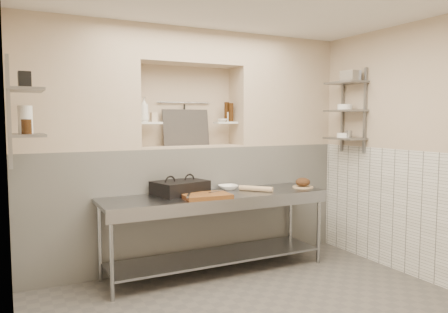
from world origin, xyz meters
TOP-DOWN VIEW (x-y plane):
  - wall_left at (-2.05, 0.00)m, footprint 0.10×3.90m
  - wall_right at (2.05, 0.00)m, footprint 0.10×3.90m
  - wall_back at (0.00, 2.00)m, footprint 4.00×0.10m
  - backwall_lower at (0.00, 1.75)m, footprint 4.00×0.40m
  - alcove_sill at (0.00, 1.75)m, footprint 1.30×0.40m
  - backwall_pillar_left at (-1.33, 1.75)m, footprint 1.35×0.40m
  - backwall_pillar_right at (1.33, 1.75)m, footprint 1.35×0.40m
  - backwall_header at (0.00, 1.75)m, footprint 1.30×0.40m
  - wainscot_left at (-1.99, 0.00)m, footprint 0.02×3.90m
  - wainscot_right at (1.99, 0.00)m, footprint 0.02×3.90m
  - alcove_shelf_left at (-0.50, 1.75)m, footprint 0.28×0.16m
  - alcove_shelf_right at (0.50, 1.75)m, footprint 0.28×0.16m
  - utensil_rail at (0.00, 1.92)m, footprint 0.70×0.02m
  - hanging_steel at (0.00, 1.90)m, footprint 0.02×0.02m
  - splash_panel at (0.00, 1.85)m, footprint 0.60×0.08m
  - shelf_rail_left_a at (-1.98, 1.25)m, footprint 0.03×0.03m
  - shelf_rail_left_b at (-1.98, 0.85)m, footprint 0.03×0.03m
  - wall_shelf_left_lower at (-1.84, 1.05)m, footprint 0.30×0.50m
  - wall_shelf_left_upper at (-1.84, 1.05)m, footprint 0.30×0.50m
  - shelf_rail_right_a at (1.98, 1.25)m, footprint 0.03×0.03m
  - shelf_rail_right_b at (1.98, 0.85)m, footprint 0.03×0.03m
  - wall_shelf_right_lower at (1.84, 1.05)m, footprint 0.30×0.50m
  - wall_shelf_right_mid at (1.84, 1.05)m, footprint 0.30×0.50m
  - wall_shelf_right_upper at (1.84, 1.05)m, footprint 0.30×0.50m
  - prep_table at (0.09, 1.18)m, footprint 2.60×0.70m
  - panini_press at (-0.28, 1.35)m, footprint 0.65×0.54m
  - cutting_board at (-0.11, 1.02)m, footprint 0.52×0.39m
  - knife_blade at (0.05, 1.10)m, footprint 0.23×0.12m
  - tongs at (-0.33, 0.97)m, footprint 0.14×0.25m
  - mixing_bowl at (0.36, 1.41)m, footprint 0.25×0.25m
  - rolling_pin at (0.60, 1.16)m, footprint 0.32×0.34m
  - bread_board at (1.26, 1.14)m, footprint 0.25×0.25m
  - bread_loaf at (1.26, 1.14)m, footprint 0.18×0.18m
  - bottle_soap at (-0.57, 1.73)m, footprint 0.13×0.13m
  - jar_alcove at (-0.43, 1.80)m, footprint 0.07×0.07m
  - bowl_alcove at (0.43, 1.71)m, footprint 0.12×0.12m
  - condiment_a at (0.57, 1.73)m, footprint 0.06×0.06m
  - condiment_b at (0.53, 1.79)m, footprint 0.06×0.06m
  - condiment_c at (0.56, 1.77)m, footprint 0.07×0.07m
  - jug_left at (-1.84, 1.18)m, footprint 0.13×0.13m
  - jar_left at (-1.84, 0.99)m, footprint 0.09×0.09m
  - box_left_upper at (-1.84, 1.03)m, footprint 0.11×0.11m
  - bowl_right at (1.84, 1.05)m, footprint 0.19×0.19m
  - canister_right at (1.84, 0.98)m, footprint 0.09×0.09m
  - bowl_right_mid at (1.84, 1.06)m, footprint 0.19×0.19m
  - basket_right at (1.84, 0.97)m, footprint 0.19×0.22m

SIDE VIEW (x-z plane):
  - prep_table at x=0.09m, z-range 0.19..1.09m
  - backwall_lower at x=0.00m, z-range 0.00..1.40m
  - wainscot_left at x=-1.99m, z-range 0.00..1.40m
  - wainscot_right at x=1.99m, z-range 0.00..1.40m
  - bread_board at x=1.26m, z-range 0.90..0.91m
  - cutting_board at x=-0.11m, z-range 0.90..0.95m
  - mixing_bowl at x=0.36m, z-range 0.90..0.96m
  - rolling_pin at x=0.60m, z-range 0.90..0.96m
  - knife_blade at x=0.05m, z-range 0.95..0.95m
  - tongs at x=-0.33m, z-range 0.95..0.97m
  - bread_loaf at x=1.26m, z-range 0.91..1.02m
  - panini_press at x=-0.28m, z-range 0.90..1.05m
  - wall_left at x=-2.05m, z-range 0.00..2.80m
  - wall_right at x=2.05m, z-range 0.00..2.80m
  - wall_back at x=0.00m, z-range 0.00..2.80m
  - alcove_sill at x=0.00m, z-range 1.40..1.42m
  - wall_shelf_right_lower at x=1.84m, z-range 1.49..1.51m
  - bowl_right at x=1.84m, z-range 1.51..1.57m
  - canister_right at x=1.84m, z-range 1.51..1.60m
  - wall_shelf_left_lower at x=-1.84m, z-range 1.59..1.61m
  - splash_panel at x=0.00m, z-range 1.42..1.86m
  - jar_left at x=-1.84m, z-range 1.61..1.74m
  - alcove_shelf_left at x=-0.50m, z-range 1.69..1.71m
  - alcove_shelf_right at x=0.50m, z-range 1.69..1.71m
  - bowl_alcove at x=0.43m, z-range 1.71..1.75m
  - jug_left at x=-1.84m, z-range 1.61..1.86m
  - jar_alcove at x=-0.43m, z-range 1.71..1.82m
  - condiment_c at x=0.56m, z-range 1.71..1.83m
  - hanging_steel at x=0.00m, z-range 1.63..1.93m
  - shelf_rail_left_a at x=-1.98m, z-range 1.33..2.27m
  - shelf_rail_left_b at x=-1.98m, z-range 1.33..2.27m
  - condiment_a at x=0.57m, z-range 1.71..1.95m
  - condiment_b at x=0.53m, z-range 1.71..1.96m
  - shelf_rail_right_a at x=1.98m, z-range 1.33..2.38m
  - shelf_rail_right_b at x=1.98m, z-range 1.33..2.38m
  - wall_shelf_right_mid at x=1.84m, z-range 1.84..1.86m
  - bottle_soap at x=-0.57m, z-range 1.71..2.00m
  - bowl_right_mid at x=1.84m, z-range 1.86..1.93m
  - utensil_rail at x=0.00m, z-range 1.94..1.96m
  - wall_shelf_left_upper at x=-1.84m, z-range 1.99..2.01m
  - box_left_upper at x=-1.84m, z-range 2.01..2.16m
  - backwall_pillar_left at x=-1.33m, z-range 1.40..2.80m
  - backwall_pillar_right at x=1.33m, z-range 1.40..2.80m
  - wall_shelf_right_upper at x=1.84m, z-range 2.19..2.21m
  - basket_right at x=1.84m, z-range 2.21..2.34m
  - backwall_header at x=0.00m, z-range 2.40..2.80m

